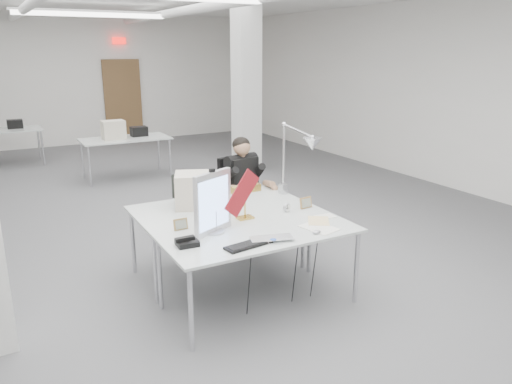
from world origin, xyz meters
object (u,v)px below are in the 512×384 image
Objects in this scene: desk_main at (259,232)px; laptop at (273,241)px; bankers_lamp at (245,203)px; desk_phone at (187,243)px; beige_monitor at (194,190)px; architect_lamp at (296,158)px; seated_person at (242,173)px; monitor at (213,203)px; office_chair at (240,201)px.

laptop is (-0.03, -0.31, 0.03)m from desk_main.
bankers_lamp is 1.79× the size of desk_phone.
desk_main is 4.72× the size of beige_monitor.
seated_person is at bearing 119.48° from architect_lamp.
bankers_lamp is at bearing -126.57° from seated_person.
architect_lamp reaches higher than desk_phone.
laptop is 1.40m from architect_lamp.
desk_main is 0.42m from bankers_lamp.
monitor is 0.65m from laptop.
desk_main is 4.77× the size of laptop.
bankers_lamp is at bearing -125.62° from office_chair.
office_chair is 2.80× the size of laptop.
desk_phone is (-0.33, -0.19, -0.26)m from monitor.
monitor is at bearing 154.54° from desk_main.
laptop is 0.99× the size of beige_monitor.
office_chair is 5.88× the size of desk_phone.
monitor is at bearing 33.52° from desk_phone.
bankers_lamp is (0.08, 0.68, 0.15)m from laptop.
monitor is at bearing -159.57° from bankers_lamp.
bankers_lamp is 0.86m from desk_phone.
laptop is at bearing -119.48° from office_chair.
desk_main is at bearing -126.14° from architect_lamp.
seated_person is (0.61, 1.53, 0.16)m from desk_main.
desk_phone is 0.19× the size of architect_lamp.
bankers_lamp is at bearing 30.83° from desk_phone.
architect_lamp is at bearing 17.53° from bankers_lamp.
office_chair is 0.38m from seated_person.
monitor is at bearing -142.85° from architect_lamp.
architect_lamp is (1.55, 0.70, 0.44)m from desk_phone.
monitor is at bearing -76.77° from beige_monitor.
desk_main is 5.62× the size of bankers_lamp.
bankers_lamp is (-0.56, -1.21, 0.39)m from office_chair.
desk_phone is (-1.32, -1.59, 0.25)m from office_chair.
laptop is (0.34, -0.49, -0.27)m from monitor.
beige_monitor reaches higher than laptop.
seated_person is at bearing 53.36° from desk_phone.
bankers_lamp is (0.43, 0.20, -0.12)m from monitor.
laptop is 1.18× the size of bankers_lamp.
desk_main is 1.95× the size of architect_lamp.
desk_main is at bearing -101.59° from bankers_lamp.
beige_monitor is at bearing 111.76° from bankers_lamp.
beige_monitor reaches higher than office_chair.
monitor reaches higher than laptop.
monitor is at bearing -135.81° from office_chair.
monitor is 0.49m from bankers_lamp.
desk_phone is 1.09m from beige_monitor.
architect_lamp is (0.79, 0.32, 0.30)m from bankers_lamp.
desk_main is 0.71m from desk_phone.
desk_phone is at bearing -157.40° from bankers_lamp.
bankers_lamp reaches higher than laptop.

